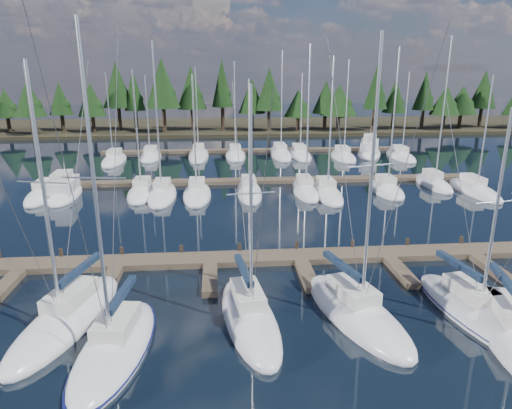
{
  "coord_description": "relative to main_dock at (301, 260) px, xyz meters",
  "views": [
    {
      "loc": [
        -5.31,
        -10.35,
        12.5
      ],
      "look_at": [
        -2.61,
        22.0,
        2.78
      ],
      "focal_mm": 32.0,
      "sensor_mm": 36.0,
      "label": 1
    }
  ],
  "objects": [
    {
      "name": "front_sailboat_3",
      "position": [
        1.66,
        -7.01,
        0.09
      ],
      "size": [
        5.27,
        9.61,
        14.86
      ],
      "color": "silver",
      "rests_on": "ground"
    },
    {
      "name": "front_sailboat_1",
      "position": [
        -10.21,
        -9.19,
        0.09
      ],
      "size": [
        4.05,
        9.05,
        15.15
      ],
      "color": "silver",
      "rests_on": "ground"
    },
    {
      "name": "motor_yacht_left",
      "position": [
        -20.94,
        18.42,
        0.27
      ],
      "size": [
        3.43,
        8.69,
        4.25
      ],
      "color": "silver",
      "rests_on": "ground"
    },
    {
      "name": "front_sailboat_5",
      "position": [
        8.58,
        -9.52,
        0.08
      ],
      "size": [
        4.82,
        9.84,
        13.32
      ],
      "color": "silver",
      "rests_on": "ground"
    },
    {
      "name": "back_docks",
      "position": [
        0.0,
        32.23,
        -0.0
      ],
      "size": [
        50.0,
        21.8,
        0.4
      ],
      "color": "brown",
      "rests_on": "ground"
    },
    {
      "name": "front_sailboat_4",
      "position": [
        7.81,
        -7.47,
        0.07
      ],
      "size": [
        4.08,
        9.64,
        11.63
      ],
      "color": "silver",
      "rests_on": "ground"
    },
    {
      "name": "back_sailboat_rows",
      "position": [
        0.02,
        27.6,
        0.06
      ],
      "size": [
        46.89,
        33.14,
        16.45
      ],
      "color": "silver",
      "rests_on": "ground"
    },
    {
      "name": "front_sailboat_2",
      "position": [
        -3.92,
        -7.04,
        0.08
      ],
      "size": [
        3.71,
        9.15,
        12.67
      ],
      "color": "silver",
      "rests_on": "ground"
    },
    {
      "name": "tree_line",
      "position": [
        -0.49,
        62.78,
        7.05
      ],
      "size": [
        184.24,
        11.36,
        13.83
      ],
      "color": "black",
      "rests_on": "far_shore"
    },
    {
      "name": "far_shore",
      "position": [
        0.0,
        72.64,
        0.1
      ],
      "size": [
        220.0,
        30.0,
        0.6
      ],
      "primitive_type": "cube",
      "color": "black",
      "rests_on": "ground"
    },
    {
      "name": "ground",
      "position": [
        0.0,
        12.64,
        -0.2
      ],
      "size": [
        260.0,
        260.0,
        0.0
      ],
      "primitive_type": "plane",
      "color": "black",
      "rests_on": "ground"
    },
    {
      "name": "front_sailboat_0",
      "position": [
        -13.18,
        -6.36,
        0.08
      ],
      "size": [
        5.08,
        10.2,
        13.68
      ],
      "color": "silver",
      "rests_on": "ground"
    },
    {
      "name": "motor_yacht_right",
      "position": [
        17.3,
        38.49,
        0.34
      ],
      "size": [
        6.49,
        10.55,
        5.02
      ],
      "color": "silver",
      "rests_on": "ground"
    },
    {
      "name": "main_dock",
      "position": [
        0.0,
        0.0,
        0.0
      ],
      "size": [
        44.0,
        6.13,
        0.9
      ],
      "color": "brown",
      "rests_on": "ground"
    }
  ]
}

